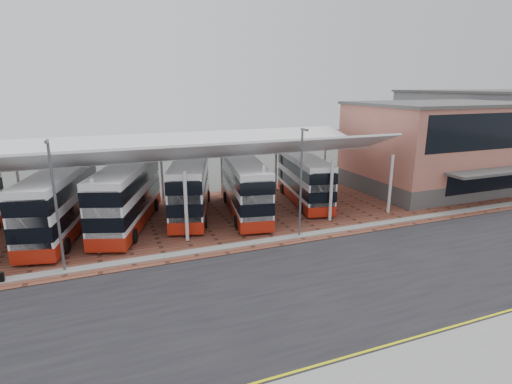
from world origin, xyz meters
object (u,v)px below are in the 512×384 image
terminal (441,146)px  bus_5 (304,180)px  bus_2 (127,196)px  bus_4 (245,188)px  bus_1 (60,204)px  bus_3 (191,187)px

terminal → bus_5: size_ratio=1.67×
bus_2 → bus_5: bearing=22.2°
bus_2 → bus_4: 9.76m
bus_2 → terminal: bearing=20.4°
terminal → bus_4: (-22.91, -1.01, -2.28)m
terminal → bus_1: size_ratio=1.53×
bus_4 → bus_5: (6.46, 1.25, -0.12)m
bus_1 → bus_2: size_ratio=1.00×
bus_3 → bus_4: bearing=-3.4°
terminal → bus_4: terminal is taller
terminal → bus_3: 27.41m
terminal → bus_1: terminal is taller
bus_3 → terminal: bearing=15.7°
bus_2 → bus_4: size_ratio=1.04×
terminal → bus_1: (-37.46, -0.73, -2.20)m
bus_3 → bus_5: 10.86m
bus_4 → bus_5: 6.58m
bus_4 → bus_2: bearing=-172.3°
bus_2 → bus_3: size_ratio=1.02×
bus_2 → bus_5: (16.20, 0.79, -0.23)m
bus_1 → bus_3: size_ratio=1.01×
bus_4 → bus_1: bearing=-170.8°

